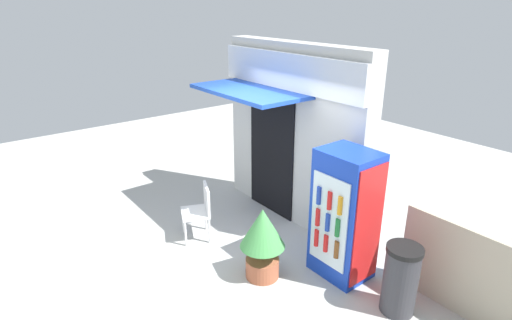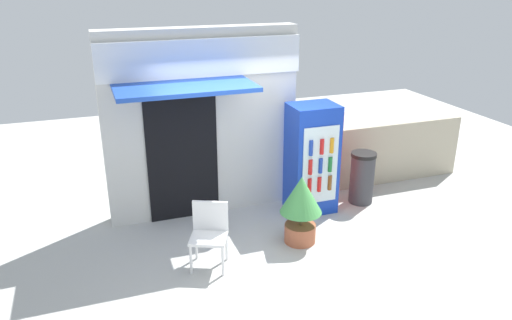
{
  "view_description": "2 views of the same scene",
  "coord_description": "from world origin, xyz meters",
  "px_view_note": "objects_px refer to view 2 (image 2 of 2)",
  "views": [
    {
      "loc": [
        4.22,
        -2.84,
        3.5
      ],
      "look_at": [
        -0.11,
        0.53,
        1.38
      ],
      "focal_mm": 28.87,
      "sensor_mm": 36.0,
      "label": 1
    },
    {
      "loc": [
        -2.11,
        -5.63,
        3.69
      ],
      "look_at": [
        0.0,
        0.35,
        1.25
      ],
      "focal_mm": 34.61,
      "sensor_mm": 36.0,
      "label": 2
    }
  ],
  "objects_px": {
    "drink_cooler": "(312,159)",
    "trash_bin": "(362,177)",
    "potted_plant_near_shop": "(301,203)",
    "plastic_chair": "(209,230)"
  },
  "relations": [
    {
      "from": "drink_cooler",
      "to": "trash_bin",
      "type": "distance_m",
      "value": 1.02
    },
    {
      "from": "drink_cooler",
      "to": "potted_plant_near_shop",
      "type": "bearing_deg",
      "value": -123.38
    },
    {
      "from": "potted_plant_near_shop",
      "to": "trash_bin",
      "type": "xyz_separation_m",
      "value": [
        1.52,
        0.87,
        -0.17
      ]
    },
    {
      "from": "plastic_chair",
      "to": "trash_bin",
      "type": "relative_size",
      "value": 0.99
    },
    {
      "from": "drink_cooler",
      "to": "trash_bin",
      "type": "xyz_separation_m",
      "value": [
        0.92,
        -0.04,
        -0.44
      ]
    },
    {
      "from": "potted_plant_near_shop",
      "to": "plastic_chair",
      "type": "bearing_deg",
      "value": -174.5
    },
    {
      "from": "drink_cooler",
      "to": "plastic_chair",
      "type": "distance_m",
      "value": 2.26
    },
    {
      "from": "plastic_chair",
      "to": "trash_bin",
      "type": "distance_m",
      "value": 3.06
    },
    {
      "from": "potted_plant_near_shop",
      "to": "trash_bin",
      "type": "relative_size",
      "value": 1.15
    },
    {
      "from": "potted_plant_near_shop",
      "to": "trash_bin",
      "type": "distance_m",
      "value": 1.76
    }
  ]
}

